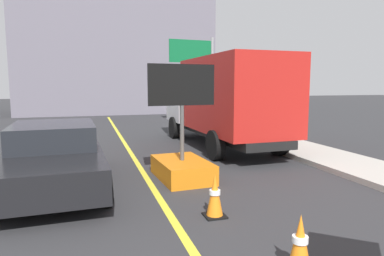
% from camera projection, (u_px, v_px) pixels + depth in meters
% --- Properties ---
extents(lane_center_stripe, '(0.14, 36.00, 0.01)m').
position_uv_depth(lane_center_stripe, '(162.00, 203.00, 6.48)').
color(lane_center_stripe, yellow).
rests_on(lane_center_stripe, ground).
extents(arrow_board_trailer, '(1.60, 1.87, 2.70)m').
position_uv_depth(arrow_board_trailer, '(182.00, 159.00, 8.12)').
color(arrow_board_trailer, orange).
rests_on(arrow_board_trailer, ground).
extents(box_truck, '(2.62, 6.99, 3.11)m').
position_uv_depth(box_truck, '(223.00, 99.00, 12.09)').
color(box_truck, black).
rests_on(box_truck, ground).
extents(pickup_car, '(2.23, 4.87, 1.38)m').
position_uv_depth(pickup_car, '(54.00, 156.00, 7.44)').
color(pickup_car, black).
rests_on(pickup_car, ground).
extents(highway_guide_sign, '(2.78, 0.37, 5.00)m').
position_uv_depth(highway_guide_sign, '(200.00, 64.00, 20.11)').
color(highway_guide_sign, gray).
rests_on(highway_guide_sign, ground).
extents(far_building_block, '(14.62, 8.60, 8.72)m').
position_uv_depth(far_building_block, '(115.00, 59.00, 28.64)').
color(far_building_block, slate).
rests_on(far_building_block, ground).
extents(traffic_cone_near_sign, '(0.36, 0.36, 0.72)m').
position_uv_depth(traffic_cone_near_sign, '(300.00, 244.00, 4.06)').
color(traffic_cone_near_sign, black).
rests_on(traffic_cone_near_sign, ground).
extents(traffic_cone_mid_lane, '(0.36, 0.36, 0.75)m').
position_uv_depth(traffic_cone_mid_lane, '(215.00, 195.00, 5.78)').
color(traffic_cone_mid_lane, black).
rests_on(traffic_cone_mid_lane, ground).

